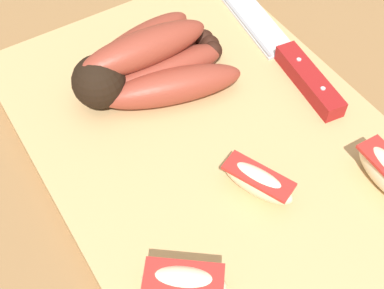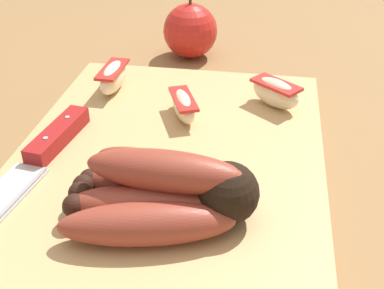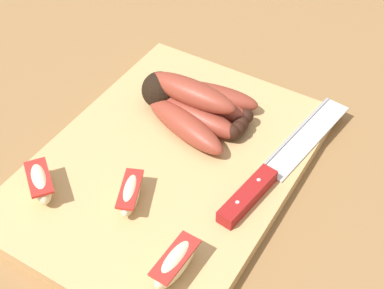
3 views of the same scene
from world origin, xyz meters
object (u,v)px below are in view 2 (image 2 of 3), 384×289
Objects in this scene: banana_bunch at (164,192)px; apple_wedge_middle at (113,77)px; apple_wedge_far at (275,92)px; apple_wedge_near at (183,105)px; whole_apple at (190,31)px; chefs_knife at (34,162)px.

apple_wedge_middle is (-0.23, -0.11, -0.00)m from banana_bunch.
apple_wedge_near is at bearing -66.28° from apple_wedge_far.
apple_wedge_near is 0.11m from apple_wedge_middle.
apple_wedge_near is 1.05× the size of apple_wedge_far.
whole_apple is (-0.40, -0.04, -0.00)m from banana_bunch.
apple_wedge_near is 0.11m from apple_wedge_far.
banana_bunch reaches higher than chefs_knife.
banana_bunch is 0.15m from chefs_knife.
apple_wedge_middle is at bearing -93.04° from apple_wedge_far.
whole_apple reaches higher than banana_bunch.
chefs_knife is 0.18m from apple_wedge_middle.
apple_wedge_middle is at bearing -22.15° from whole_apple.
apple_wedge_near is 0.23m from whole_apple.
apple_wedge_middle is (-0.06, -0.10, 0.00)m from apple_wedge_near.
banana_bunch is 1.74× the size of whole_apple.
whole_apple is (-0.17, 0.07, 0.00)m from apple_wedge_middle.
chefs_knife is 2.98× the size of whole_apple.
banana_bunch reaches higher than apple_wedge_near.
banana_bunch is 0.58× the size of chefs_knife.
apple_wedge_near is at bearing 133.93° from chefs_knife.
apple_wedge_far is at bearing 36.05° from whole_apple.
banana_bunch is at bearing 71.53° from chefs_knife.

